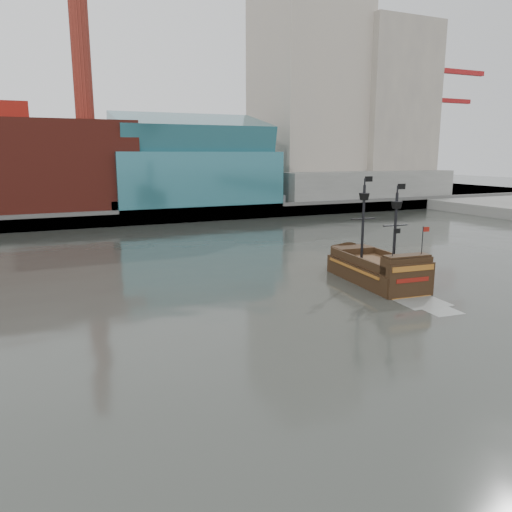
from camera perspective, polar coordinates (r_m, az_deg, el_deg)
name	(u,v)px	position (r m, az deg, el deg)	size (l,w,h in m)	color
ground	(396,365)	(29.87, 15.69, -11.95)	(400.00, 400.00, 0.00)	#2A2C27
promenade_far	(120,203)	(114.63, -15.30, 5.88)	(220.00, 60.00, 2.00)	slate
seawall	(149,217)	(85.77, -12.09, 4.41)	(220.00, 1.00, 2.60)	#4C4C49
skyline	(146,89)	(108.55, -12.48, 18.18)	(149.00, 45.00, 62.00)	#796448
crane_a	(432,124)	(141.24, 19.46, 14.02)	(22.50, 4.00, 32.25)	slate
crane_b	(431,140)	(154.95, 19.40, 12.44)	(19.10, 4.00, 26.25)	slate
pirate_ship	(377,272)	(47.42, 13.63, -1.84)	(5.40, 14.19, 10.38)	black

